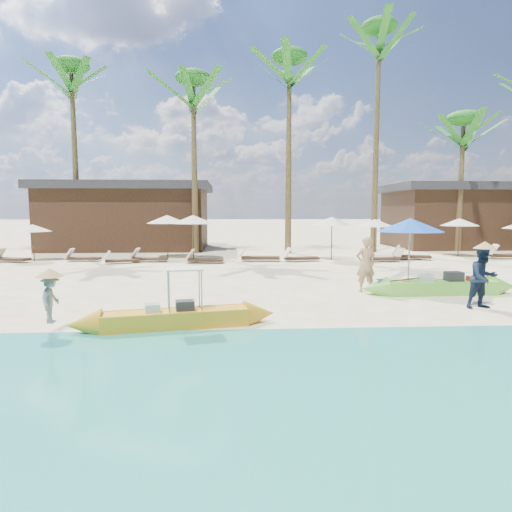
{
  "coord_description": "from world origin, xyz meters",
  "views": [
    {
      "loc": [
        -1.17,
        -11.23,
        2.48
      ],
      "look_at": [
        -0.43,
        2.0,
        1.09
      ],
      "focal_mm": 30.0,
      "sensor_mm": 36.0,
      "label": 1
    }
  ],
  "objects": [
    {
      "name": "palm_2",
      "position": [
        -10.45,
        15.08,
        9.18
      ],
      "size": [
        2.08,
        2.08,
        11.33
      ],
      "color": "brown",
      "rests_on": "ground"
    },
    {
      "name": "yellow_canoe",
      "position": [
        -2.38,
        -2.2,
        0.21
      ],
      "size": [
        4.85,
        1.26,
        1.27
      ],
      "rotation": [
        0.0,
        0.0,
        0.19
      ],
      "color": "gold",
      "rests_on": "ground"
    },
    {
      "name": "lounger_7_right",
      "position": [
        7.8,
        10.04,
        0.18
      ],
      "size": [
        1.69,
        1.0,
        0.55
      ],
      "rotation": [
        0.0,
        0.0,
        0.34
      ],
      "color": "#3A2517",
      "rests_on": "ground"
    },
    {
      "name": "lounger_7_left",
      "position": [
        6.07,
        9.3,
        0.2
      ],
      "size": [
        1.74,
        0.6,
        0.59
      ],
      "rotation": [
        0.0,
        0.0,
        -0.04
      ],
      "color": "#3A2517",
      "rests_on": "ground"
    },
    {
      "name": "palm_3",
      "position": [
        -3.36,
        14.27,
        8.58
      ],
      "size": [
        2.08,
        2.08,
        10.52
      ],
      "color": "brown",
      "rests_on": "ground"
    },
    {
      "name": "wet_sand_strip",
      "position": [
        0.0,
        -5.0,
        0.0
      ],
      "size": [
        240.0,
        4.5,
        0.01
      ],
      "primitive_type": "cube",
      "color": "tan",
      "rests_on": "ground"
    },
    {
      "name": "palm_5",
      "position": [
        7.45,
        14.38,
        10.82
      ],
      "size": [
        2.08,
        2.08,
        13.6
      ],
      "color": "brown",
      "rests_on": "ground"
    },
    {
      "name": "resort_parasol_3",
      "position": [
        -11.05,
        10.53,
        1.65
      ],
      "size": [
        1.78,
        1.78,
        1.83
      ],
      "color": "#3A2517",
      "rests_on": "ground"
    },
    {
      "name": "vendor_green",
      "position": [
        5.2,
        -0.82,
        0.8
      ],
      "size": [
        0.86,
        0.72,
        1.6
      ],
      "primitive_type": "imported",
      "rotation": [
        0.0,
        0.0,
        0.16
      ],
      "color": "#142038",
      "rests_on": "ground"
    },
    {
      "name": "palm_6",
      "position": [
        12.84,
        14.52,
        7.05
      ],
      "size": [
        2.08,
        2.08,
        8.51
      ],
      "color": "brown",
      "rests_on": "ground"
    },
    {
      "name": "lounger_3_left",
      "position": [
        -12.02,
        10.14,
        0.21
      ],
      "size": [
        1.89,
        1.05,
        0.61
      ],
      "rotation": [
        0.0,
        0.0,
        -0.29
      ],
      "color": "#3A2517",
      "rests_on": "ground"
    },
    {
      "name": "resort_parasol_5",
      "position": [
        -3.2,
        11.12,
        2.05
      ],
      "size": [
        2.21,
        2.21,
        2.28
      ],
      "color": "#3A2517",
      "rests_on": "ground"
    },
    {
      "name": "lounger_5_left",
      "position": [
        -2.58,
        9.19,
        0.2
      ],
      "size": [
        1.8,
        0.7,
        0.6
      ],
      "rotation": [
        0.0,
        0.0,
        -0.1
      ],
      "color": "#3A2517",
      "rests_on": "ground"
    },
    {
      "name": "resort_parasol_7",
      "position": [
        6.44,
        11.24,
        1.86
      ],
      "size": [
        2.0,
        2.0,
        2.06
      ],
      "color": "#3A2517",
      "rests_on": "ground"
    },
    {
      "name": "vendor_yellow",
      "position": [
        -4.91,
        -2.35,
        0.69
      ],
      "size": [
        0.4,
        0.67,
        1.02
      ],
      "primitive_type": "imported",
      "rotation": [
        0.0,
        0.0,
        1.61
      ],
      "color": "gray",
      "rests_on": "ground"
    },
    {
      "name": "blue_umbrella",
      "position": [
        4.49,
        2.09,
        2.04
      ],
      "size": [
        2.1,
        2.1,
        2.26
      ],
      "color": "#99999E",
      "rests_on": "ground"
    },
    {
      "name": "resort_parasol_8",
      "position": [
        11.21,
        11.46,
        1.89
      ],
      "size": [
        2.03,
        2.03,
        2.09
      ],
      "color": "#3A2517",
      "rests_on": "ground"
    },
    {
      "name": "resort_parasol_4",
      "position": [
        -4.65,
        11.9,
        2.05
      ],
      "size": [
        2.2,
        2.2,
        2.27
      ],
      "color": "#3A2517",
      "rests_on": "ground"
    },
    {
      "name": "pavilion_west",
      "position": [
        -8.0,
        17.5,
        2.19
      ],
      "size": [
        10.8,
        6.6,
        4.3
      ],
      "color": "#3A2517",
      "rests_on": "ground"
    },
    {
      "name": "lounger_8_left",
      "position": [
        7.92,
        10.14,
        0.22
      ],
      "size": [
        2.0,
        1.14,
        0.65
      ],
      "rotation": [
        0.0,
        0.0,
        -0.31
      ],
      "color": "#3A2517",
      "rests_on": "ground"
    },
    {
      "name": "ground",
      "position": [
        0.0,
        0.0,
        0.0
      ],
      "size": [
        240.0,
        240.0,
        0.0
      ],
      "primitive_type": "plane",
      "color": "#FFF0BC",
      "rests_on": "ground"
    },
    {
      "name": "lounger_6_right",
      "position": [
        2.13,
        9.68,
        0.2
      ],
      "size": [
        1.86,
        0.78,
        0.61
      ],
      "rotation": [
        0.0,
        0.0,
        0.13
      ],
      "color": "#3A2517",
      "rests_on": "ground"
    },
    {
      "name": "tourist",
      "position": [
        2.9,
        1.55,
        0.85
      ],
      "size": [
        0.67,
        0.48,
        1.71
      ],
      "primitive_type": "imported",
      "rotation": [
        0.0,
        0.0,
        3.27
      ],
      "color": "tan",
      "rests_on": "ground"
    },
    {
      "name": "lounger_9_left",
      "position": [
        13.14,
        10.23,
        0.22
      ],
      "size": [
        2.02,
        0.87,
        0.66
      ],
      "rotation": [
        0.0,
        0.0,
        -0.14
      ],
      "color": "#3A2517",
      "rests_on": "ground"
    },
    {
      "name": "resort_parasol_6",
      "position": [
        3.9,
        10.28,
        1.98
      ],
      "size": [
        2.14,
        2.14,
        2.2
      ],
      "color": "#3A2517",
      "rests_on": "ground"
    },
    {
      "name": "palm_4",
      "position": [
        2.15,
        14.01,
        9.45
      ],
      "size": [
        2.08,
        2.08,
        11.7
      ],
      "color": "brown",
      "rests_on": "ground"
    },
    {
      "name": "lounger_6_left",
      "position": [
        0.08,
        9.87,
        0.23
      ],
      "size": [
        2.04,
        0.76,
        0.68
      ],
      "rotation": [
        0.0,
        0.0,
        -0.07
      ],
      "color": "#3A2517",
      "rests_on": "ground"
    },
    {
      "name": "lounger_4_left",
      "position": [
        -6.54,
        9.28,
        0.18
      ],
      "size": [
        1.69,
        0.98,
        0.55
      ],
      "rotation": [
        0.0,
        0.0,
        0.32
      ],
      "color": "#3A2517",
      "rests_on": "ground"
    },
    {
      "name": "green_canoe",
      "position": [
        5.04,
        1.08,
        0.23
      ],
      "size": [
        5.3,
        0.78,
        0.67
      ],
      "rotation": [
        0.0,
        0.0,
        0.02
      ],
      "color": "#68CB3D",
      "rests_on": "ground"
    },
    {
      "name": "pavilion_east",
      "position": [
        14.0,
        17.5,
        2.2
      ],
      "size": [
        8.8,
        6.6,
        4.3
      ],
      "color": "#3A2517",
      "rests_on": "ground"
    },
    {
      "name": "lounger_3_right",
      "position": [
        -8.66,
        10.32,
        0.19
      ],
      "size": [
        1.69,
        0.59,
        0.56
      ],
      "rotation": [
        0.0,
        0.0,
        -0.05
      ],
      "color": "#3A2517",
      "rests_on": "ground"
    },
    {
      "name": "lounger_4_right",
      "position": [
        -5.33,
        9.89,
        0.2
      ],
      "size": [
        1.8,
        0.7,
        0.6
      ],
      "rotation": [
        0.0,
        0.0,
        -0.09
      ],
      "color": "#3A2517",
      "rests_on": "ground"
    }
  ]
}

